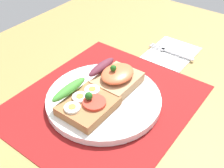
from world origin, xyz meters
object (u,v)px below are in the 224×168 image
napkin (172,53)px  sandwich_egg_tomato (85,102)px  plate (104,99)px  sandwich_salmon (116,77)px  fork (170,51)px

napkin → sandwich_egg_tomato: bearing=173.9°
plate → sandwich_salmon: bearing=4.7°
sandwich_egg_tomato → sandwich_salmon: size_ratio=1.07×
sandwich_egg_tomato → fork: size_ratio=0.83×
plate → fork: (26.34, -2.16, -0.30)cm
sandwich_salmon → fork: sandwich_salmon is taller
sandwich_egg_tomato → napkin: size_ratio=0.75×
plate → fork: bearing=-4.7°
sandwich_salmon → plate: bearing=-175.3°
sandwich_salmon → fork: bearing=-6.9°
napkin → fork: size_ratio=1.11×
plate → sandwich_salmon: 5.74cm
fork → plate: bearing=175.3°
napkin → fork: (-0.49, 0.40, 0.46)cm
sandwich_salmon → sandwich_egg_tomato: bearing=177.5°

